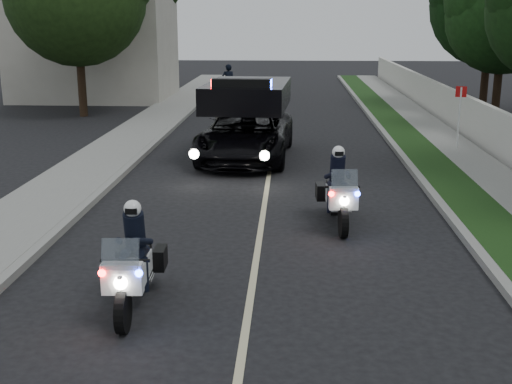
% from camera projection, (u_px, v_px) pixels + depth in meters
% --- Properties ---
extents(ground, '(120.00, 120.00, 0.00)m').
position_uv_depth(ground, '(249.00, 304.00, 10.02)').
color(ground, black).
rests_on(ground, ground).
extents(curb_right, '(0.20, 60.00, 0.15)m').
position_uv_depth(curb_right, '(407.00, 163.00, 19.43)').
color(curb_right, gray).
rests_on(curb_right, ground).
extents(grass_verge, '(1.20, 60.00, 0.16)m').
position_uv_depth(grass_verge, '(431.00, 163.00, 19.39)').
color(grass_verge, '#193814').
rests_on(grass_verge, ground).
extents(sidewalk_right, '(1.40, 60.00, 0.16)m').
position_uv_depth(sidewalk_right, '(475.00, 164.00, 19.33)').
color(sidewalk_right, gray).
rests_on(sidewalk_right, ground).
extents(property_wall, '(0.22, 60.00, 1.50)m').
position_uv_depth(property_wall, '(512.00, 142.00, 19.10)').
color(property_wall, beige).
rests_on(property_wall, ground).
extents(curb_left, '(0.20, 60.00, 0.15)m').
position_uv_depth(curb_left, '(137.00, 160.00, 19.86)').
color(curb_left, gray).
rests_on(curb_left, ground).
extents(sidewalk_left, '(2.00, 60.00, 0.16)m').
position_uv_depth(sidewalk_left, '(101.00, 159.00, 19.92)').
color(sidewalk_left, gray).
rests_on(sidewalk_left, ground).
extents(building_far, '(8.00, 6.00, 7.00)m').
position_uv_depth(building_far, '(94.00, 33.00, 34.72)').
color(building_far, '#A8A396').
rests_on(building_far, ground).
extents(lane_marking, '(0.12, 50.00, 0.01)m').
position_uv_depth(lane_marking, '(271.00, 164.00, 19.67)').
color(lane_marking, '#BFB78C').
rests_on(lane_marking, ground).
extents(police_moto_left, '(0.76, 1.98, 1.66)m').
position_uv_depth(police_moto_left, '(136.00, 307.00, 9.93)').
color(police_moto_left, silver).
rests_on(police_moto_left, ground).
extents(police_moto_right, '(0.83, 2.03, 1.69)m').
position_uv_depth(police_moto_right, '(337.00, 224.00, 13.89)').
color(police_moto_right, silver).
rests_on(police_moto_right, ground).
extents(police_suv, '(2.95, 5.83, 2.76)m').
position_uv_depth(police_suv, '(246.00, 159.00, 20.40)').
color(police_suv, black).
rests_on(police_suv, ground).
extents(bicycle, '(0.75, 1.76, 0.90)m').
position_uv_depth(bicycle, '(229.00, 103.00, 33.61)').
color(bicycle, black).
rests_on(bicycle, ground).
extents(cyclist, '(0.70, 0.51, 1.81)m').
position_uv_depth(cyclist, '(229.00, 103.00, 33.61)').
color(cyclist, black).
rests_on(cyclist, ground).
extents(sign_post, '(0.42, 0.42, 2.25)m').
position_uv_depth(sign_post, '(456.00, 153.00, 21.19)').
color(sign_post, '#9F200B').
rests_on(sign_post, ground).
extents(tree_right_d, '(5.92, 5.92, 8.49)m').
position_uv_depth(tree_right_d, '(494.00, 115.00, 29.55)').
color(tree_right_d, '#193D14').
rests_on(tree_right_d, ground).
extents(tree_right_e, '(7.41, 7.41, 9.39)m').
position_uv_depth(tree_right_e, '(482.00, 110.00, 31.24)').
color(tree_right_e, black).
rests_on(tree_right_e, ground).
extents(tree_left_near, '(7.84, 7.84, 10.16)m').
position_uv_depth(tree_left_near, '(84.00, 116.00, 29.26)').
color(tree_left_near, '#1E3B13').
rests_on(tree_left_near, ground).
extents(tree_left_far, '(7.31, 7.31, 10.35)m').
position_uv_depth(tree_left_far, '(124.00, 94.00, 37.70)').
color(tree_left_far, '#183210').
rests_on(tree_left_far, ground).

